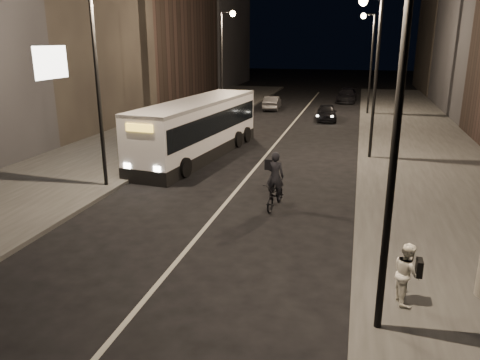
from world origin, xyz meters
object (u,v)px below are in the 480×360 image
Objects in this scene: streetlight_right_near at (386,88)px; streetlight_right_far at (369,50)px; streetlight_left_far at (225,51)px; streetlight_left_near at (102,62)px; pedestrian_woman at (407,273)px; car_mid at (272,103)px; streetlight_right_mid at (372,57)px; cyclist_on_bicycle at (275,189)px; car_far at (347,95)px; car_near at (327,112)px; city_bus at (198,126)px.

streetlight_right_near is 1.00× the size of streetlight_right_far.
streetlight_left_far is at bearing 112.30° from streetlight_right_near.
streetlight_left_near is 14.14m from pedestrian_woman.
streetlight_right_mid is at bearing 112.26° from car_mid.
streetlight_left_near is 3.58× the size of cyclist_on_bicycle.
streetlight_right_mid is at bearing 90.00° from streetlight_right_near.
streetlight_right_far is 1.00× the size of streetlight_left_near.
car_mid is 0.82× the size of car_far.
streetlight_right_near is 4.69m from pedestrian_woman.
streetlight_left_near and streetlight_left_far have the same top height.
car_near is at bearing -128.86° from streetlight_right_far.
car_mid is (-5.31, 4.70, -0.00)m from car_near.
streetlight_left_far is at bearing 117.33° from cyclist_on_bicycle.
car_near is (6.00, 13.84, -1.05)m from city_bus.
car_far is (1.20, 12.00, 0.05)m from car_near.
streetlight_right_near is 32.00m from streetlight_right_far.
pedestrian_woman is 39.24m from car_far.
streetlight_right_mid reaches higher than pedestrian_woman.
streetlight_right_near and streetlight_left_far have the same top height.
streetlight_left_far is (-10.66, -6.00, 0.00)m from streetlight_right_far.
streetlight_right_mid is at bearing 16.02° from city_bus.
streetlight_left_far is 12.18m from city_bus.
car_mid is at bearing 172.61° from streetlight_right_far.
streetlight_left_far is at bearing 136.84° from streetlight_right_mid.
streetlight_right_far reaches higher than car_mid.
car_far is (8.93, 14.37, -4.68)m from streetlight_left_far.
streetlight_right_mid is 1.00× the size of streetlight_left_near.
car_far is (-2.65, 39.15, -0.24)m from pedestrian_woman.
cyclist_on_bicycle reaches higher than car_near.
car_near is 0.79× the size of car_far.
streetlight_right_far is (0.00, 16.00, 0.00)m from streetlight_right_mid.
pedestrian_woman is at bearing -64.95° from streetlight_left_far.
streetlight_right_mid is 1.00× the size of streetlight_left_far.
city_bus is 2.49× the size of car_far.
streetlight_right_far is 25.32m from cyclist_on_bicycle.
car_far is (8.93, 32.37, -4.68)m from streetlight_left_near.
streetlight_left_near is 0.70× the size of city_bus.
streetlight_right_mid is 13.33m from streetlight_left_near.
streetlight_right_mid is at bearing -8.67° from pedestrian_woman.
car_near is (-2.93, 12.36, -4.73)m from streetlight_right_mid.
city_bus is 7.66× the size of pedestrian_woman.
streetlight_right_far is at bearing 29.36° from streetlight_left_far.
streetlight_right_mid is 0.70× the size of city_bus.
car_far is (-1.73, 24.37, -4.68)m from streetlight_right_mid.
streetlight_right_far is at bearing -10.51° from pedestrian_woman.
car_near is (-2.93, 28.36, -4.73)m from streetlight_right_near.
streetlight_right_far reaches higher than car_near.
streetlight_right_far and streetlight_left_near have the same top height.
car_far is (-1.73, 40.37, -4.68)m from streetlight_right_near.
car_near is at bearing 73.17° from city_bus.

